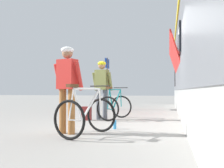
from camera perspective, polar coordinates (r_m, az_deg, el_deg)
ground_plane at (r=6.36m, az=3.88°, el=-9.37°), size 80.00×80.00×0.00m
cyclist_near_in_olive at (r=7.58m, az=-2.32°, el=-0.13°), size 0.65×0.39×1.76m
cyclist_far_in_red at (r=5.16m, az=-10.11°, el=0.57°), size 0.66×0.41×1.76m
bicycle_near_teal at (r=7.64m, az=0.63°, el=-5.04°), size 0.91×1.19×0.99m
bicycle_far_white at (r=4.90m, az=-5.88°, el=-6.96°), size 1.00×1.24×0.99m
backpack_on_platform at (r=7.49m, az=-5.82°, el=-6.65°), size 0.29×0.20×0.40m
water_bottle_near_the_bikes at (r=5.76m, az=0.63°, el=-9.20°), size 0.08×0.08×0.20m
platform_sign_post at (r=11.68m, az=-1.12°, el=2.15°), size 0.08×0.70×2.40m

